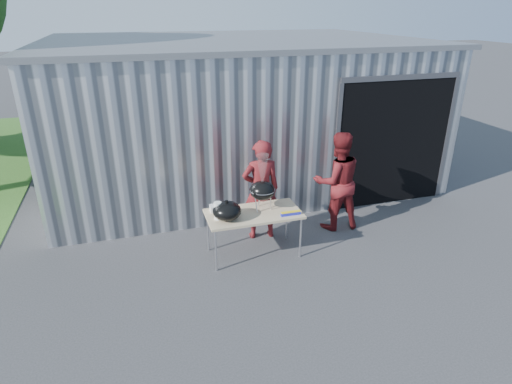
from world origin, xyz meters
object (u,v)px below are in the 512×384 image
object	(u,v)px
folding_table	(254,215)
kettle_grill	(262,185)
person_bystander	(337,181)
person_cook	(261,190)

from	to	relation	value
folding_table	kettle_grill	bearing A→B (deg)	25.23
folding_table	person_bystander	bearing A→B (deg)	16.18
kettle_grill	folding_table	bearing A→B (deg)	-154.77
kettle_grill	person_bystander	distance (m)	1.60
kettle_grill	person_cook	world-z (taller)	person_cook
folding_table	person_bystander	distance (m)	1.77
person_bystander	person_cook	bearing A→B (deg)	1.57
person_bystander	folding_table	bearing A→B (deg)	19.55
folding_table	kettle_grill	size ratio (longest dim) A/B	1.62
person_bystander	kettle_grill	bearing A→B (deg)	18.49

